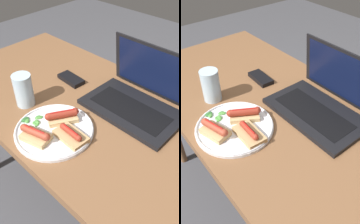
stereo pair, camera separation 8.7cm
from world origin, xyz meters
The scene contains 10 objects.
ground_plane centered at (0.00, 0.00, 0.00)m, with size 6.00×6.00×0.00m, color #4C4C51.
desk centered at (0.00, 0.00, 0.68)m, with size 1.46×0.68×0.74m.
laptop centered at (0.12, 0.13, 0.79)m, with size 0.38×0.26×0.23m.
plate centered at (-0.01, -0.19, 0.75)m, with size 0.28×0.28×0.02m.
sausage_toast_left centered at (-0.02, -0.13, 0.77)m, with size 0.10×0.12×0.05m.
sausage_toast_middle centered at (-0.01, -0.26, 0.78)m, with size 0.12×0.09×0.05m.
sausage_toast_right centered at (0.07, -0.17, 0.77)m, with size 0.12×0.07×0.04m.
salad_pile centered at (-0.10, -0.21, 0.76)m, with size 0.07×0.08×0.01m.
drinking_glass centered at (-0.22, -0.16, 0.81)m, with size 0.07×0.07×0.13m.
external_drive centered at (-0.21, 0.08, 0.75)m, with size 0.13×0.07×0.02m.
Camera 2 is at (0.58, -0.49, 1.37)m, focal length 40.00 mm.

